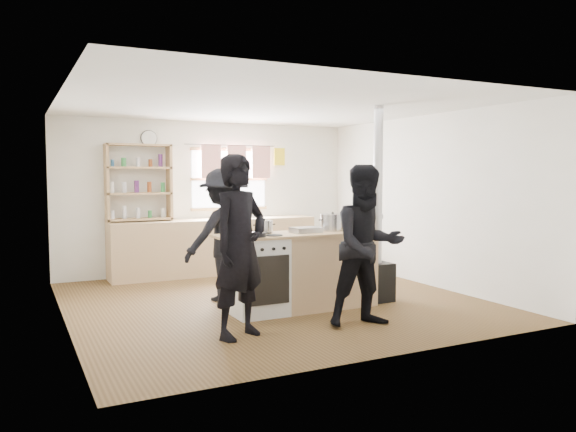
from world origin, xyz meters
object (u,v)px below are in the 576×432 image
at_px(cooking_island, 302,271).
at_px(person_near_right, 368,246).
at_px(thermos, 252,209).
at_px(bread_board, 353,227).
at_px(roast_tray, 306,230).
at_px(skillet_greens, 255,234).
at_px(stockpot_counter, 333,222).
at_px(stockpot_stove, 264,226).
at_px(person_near_left, 240,246).
at_px(person_far, 224,235).
at_px(flue_heater, 377,251).

xyz_separation_m(cooking_island, person_near_right, (0.27, -0.98, 0.40)).
height_order(thermos, person_near_right, person_near_right).
distance_m(cooking_island, bread_board, 0.85).
bearing_deg(thermos, roast_tray, -99.62).
distance_m(skillet_greens, roast_tray, 0.75).
relative_size(stockpot_counter, bread_board, 1.10).
bearing_deg(stockpot_counter, stockpot_stove, 170.96).
distance_m(roast_tray, person_near_left, 1.38).
height_order(person_near_left, person_far, person_near_left).
bearing_deg(person_near_right, skillet_greens, 147.61).
height_order(thermos, flue_heater, flue_heater).
bearing_deg(person_far, skillet_greens, 75.26).
relative_size(skillet_greens, bread_board, 1.13).
bearing_deg(stockpot_stove, roast_tray, -24.36).
height_order(roast_tray, stockpot_counter, stockpot_counter).
relative_size(roast_tray, person_far, 0.21).
relative_size(bread_board, person_near_left, 0.16).
height_order(skillet_greens, person_near_right, person_near_right).
distance_m(roast_tray, stockpot_stove, 0.50).
bearing_deg(roast_tray, skillet_greens, -168.04).
xyz_separation_m(roast_tray, person_near_left, (-1.15, -0.76, -0.05)).
distance_m(thermos, stockpot_stove, 2.74).
bearing_deg(thermos, cooking_island, -100.48).
bearing_deg(roast_tray, person_far, 129.18).
relative_size(stockpot_stove, flue_heater, 0.08).
bearing_deg(roast_tray, stockpot_stove, 155.64).
relative_size(person_near_right, person_far, 1.02).
xyz_separation_m(cooking_island, person_near_left, (-1.11, -0.77, 0.45)).
relative_size(cooking_island, skillet_greens, 6.04).
bearing_deg(cooking_island, stockpot_stove, 155.25).
bearing_deg(person_near_left, stockpot_stove, 29.58).
bearing_deg(skillet_greens, roast_tray, 11.96).
distance_m(cooking_island, person_far, 1.17).
distance_m(cooking_island, roast_tray, 0.50).
bearing_deg(person_far, stockpot_counter, 130.25).
bearing_deg(stockpot_counter, cooking_island, -173.41).
bearing_deg(bread_board, stockpot_counter, 147.87).
bearing_deg(flue_heater, cooking_island, 177.44).
height_order(stockpot_counter, flue_heater, flue_heater).
xyz_separation_m(stockpot_stove, person_near_left, (-0.70, -0.96, -0.09)).
height_order(bread_board, flue_heater, flue_heater).
bearing_deg(person_far, bread_board, 130.80).
bearing_deg(stockpot_counter, person_near_left, -152.27).
bearing_deg(person_far, person_near_right, 103.24).
bearing_deg(bread_board, roast_tray, 174.01).
bearing_deg(stockpot_stove, person_near_right, -59.54).
relative_size(thermos, person_near_left, 0.17).
bearing_deg(bread_board, stockpot_stove, 165.91).
relative_size(bread_board, flue_heater, 0.12).
relative_size(cooking_island, person_far, 1.15).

